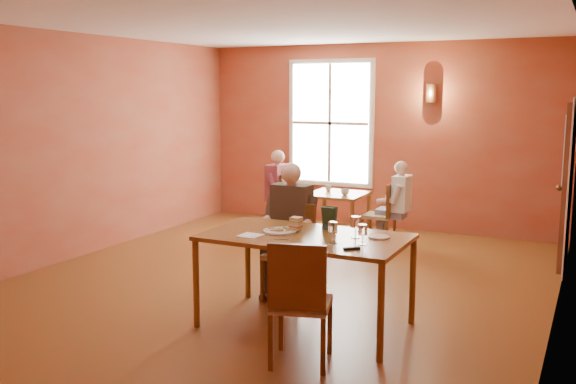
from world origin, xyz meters
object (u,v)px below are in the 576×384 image
at_px(diner_white, 381,205).
at_px(chair_diner_maroon, 298,205).
at_px(diner_main, 287,236).
at_px(chair_diner_white, 379,214).
at_px(main_table, 305,281).
at_px(chair_empty, 301,301).
at_px(diner_maroon, 297,195).
at_px(second_table, 337,217).
at_px(chair_diner_main, 288,253).

bearing_deg(diner_white, chair_diner_maroon, 90.00).
xyz_separation_m(diner_main, chair_diner_white, (0.11, 2.82, -0.24)).
relative_size(main_table, chair_diner_white, 2.07).
bearing_deg(chair_empty, diner_maroon, 100.61).
relative_size(chair_empty, second_table, 1.29).
height_order(chair_empty, chair_diner_maroon, chair_empty).
distance_m(main_table, chair_empty, 0.85).
relative_size(main_table, diner_maroon, 1.47).
bearing_deg(chair_empty, chair_diner_white, 84.36).
relative_size(second_table, chair_diner_white, 0.89).
bearing_deg(chair_diner_white, chair_diner_maroon, 90.00).
bearing_deg(diner_main, diner_white, -92.90).
bearing_deg(diner_main, chair_empty, 120.37).
relative_size(chair_diner_main, diner_main, 0.73).
xyz_separation_m(main_table, diner_maroon, (-1.72, 3.44, 0.20)).
distance_m(chair_empty, diner_white, 4.27).
height_order(chair_diner_main, chair_diner_maroon, chair_diner_main).
xyz_separation_m(main_table, diner_main, (-0.50, 0.62, 0.26)).
height_order(chair_empty, chair_diner_white, chair_empty).
relative_size(diner_main, chair_empty, 1.33).
bearing_deg(chair_empty, main_table, 97.18).
distance_m(diner_main, second_table, 2.89).
height_order(chair_empty, second_table, chair_empty).
relative_size(second_table, diner_white, 0.68).
relative_size(second_table, chair_diner_maroon, 0.85).
relative_size(chair_diner_white, diner_white, 0.77).
bearing_deg(chair_empty, diner_white, 83.96).
bearing_deg(diner_maroon, diner_white, 90.00).
distance_m(second_table, chair_diner_maroon, 0.66).
bearing_deg(main_table, chair_diner_main, 127.57).
bearing_deg(second_table, diner_white, 0.00).
relative_size(main_table, diner_main, 1.35).
bearing_deg(chair_empty, second_table, 92.67).
height_order(chair_diner_white, diner_maroon, diner_maroon).
bearing_deg(diner_main, chair_diner_maroon, -67.16).
bearing_deg(chair_diner_maroon, diner_white, 90.00).
xyz_separation_m(diner_main, diner_maroon, (-1.22, 2.82, -0.06)).
height_order(diner_main, chair_diner_maroon, diner_main).
xyz_separation_m(diner_main, chair_empty, (0.82, -1.40, -0.17)).
bearing_deg(diner_main, diner_maroon, -66.64).
xyz_separation_m(main_table, chair_diner_maroon, (-1.69, 3.44, 0.04)).
xyz_separation_m(chair_empty, diner_white, (-0.68, 4.22, 0.07)).
height_order(diner_main, diner_white, diner_main).
bearing_deg(chair_diner_main, second_table, -79.09).
bearing_deg(diner_maroon, chair_diner_white, 90.00).
bearing_deg(diner_maroon, second_table, 90.00).
height_order(main_table, diner_white, diner_white).
relative_size(main_table, chair_empty, 1.80).
distance_m(diner_main, diner_white, 2.82).
xyz_separation_m(chair_diner_white, diner_maroon, (-1.33, 0.00, 0.19)).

